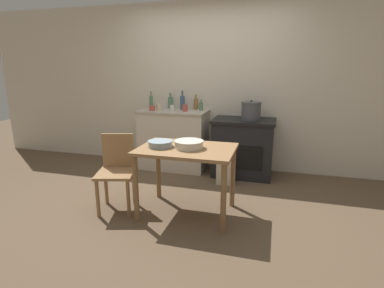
# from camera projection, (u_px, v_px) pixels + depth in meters

# --- Properties ---
(ground_plane) EXTENTS (14.00, 14.00, 0.00)m
(ground_plane) POSITION_uv_depth(u_px,v_px,m) (179.00, 205.00, 3.54)
(ground_plane) COLOR brown
(wall_back) EXTENTS (8.00, 0.07, 2.55)m
(wall_back) POSITION_uv_depth(u_px,v_px,m) (210.00, 87.00, 4.70)
(wall_back) COLOR beige
(wall_back) RESTS_ON ground_plane
(counter_cabinet) EXTENTS (1.06, 0.57, 0.93)m
(counter_cabinet) POSITION_uv_depth(u_px,v_px,m) (174.00, 139.00, 4.75)
(counter_cabinet) COLOR beige
(counter_cabinet) RESTS_ON ground_plane
(stove) EXTENTS (0.90, 0.62, 0.85)m
(stove) POSITION_uv_depth(u_px,v_px,m) (243.00, 147.00, 4.45)
(stove) COLOR black
(stove) RESTS_ON ground_plane
(work_table) EXTENTS (1.01, 0.71, 0.75)m
(work_table) POSITION_uv_depth(u_px,v_px,m) (187.00, 158.00, 3.20)
(work_table) COLOR #997047
(work_table) RESTS_ON ground_plane
(chair) EXTENTS (0.49, 0.49, 0.85)m
(chair) POSITION_uv_depth(u_px,v_px,m) (117.00, 169.00, 3.37)
(chair) COLOR #997047
(chair) RESTS_ON ground_plane
(flour_sack) EXTENTS (0.23, 0.16, 0.32)m
(flour_sack) POSITION_uv_depth(u_px,v_px,m) (225.00, 173.00, 4.15)
(flour_sack) COLOR beige
(flour_sack) RESTS_ON ground_plane
(stock_pot) EXTENTS (0.29, 0.29, 0.28)m
(stock_pot) POSITION_uv_depth(u_px,v_px,m) (251.00, 111.00, 4.27)
(stock_pot) COLOR #4C4C51
(stock_pot) RESTS_ON stove
(mixing_bowl_large) EXTENTS (0.27, 0.27, 0.07)m
(mixing_bowl_large) POSITION_uv_depth(u_px,v_px,m) (160.00, 143.00, 3.20)
(mixing_bowl_large) COLOR #93A8B2
(mixing_bowl_large) RESTS_ON work_table
(mixing_bowl_small) EXTENTS (0.31, 0.31, 0.08)m
(mixing_bowl_small) POSITION_uv_depth(u_px,v_px,m) (189.00, 144.00, 3.14)
(mixing_bowl_small) COLOR silver
(mixing_bowl_small) RESTS_ON work_table
(bottle_far_left) EXTENTS (0.07, 0.07, 0.25)m
(bottle_far_left) POSITION_uv_depth(u_px,v_px,m) (170.00, 102.00, 4.83)
(bottle_far_left) COLOR #517F5B
(bottle_far_left) RESTS_ON counter_cabinet
(bottle_left) EXTENTS (0.06, 0.06, 0.27)m
(bottle_left) POSITION_uv_depth(u_px,v_px,m) (151.00, 102.00, 4.84)
(bottle_left) COLOR #517F5B
(bottle_left) RESTS_ON counter_cabinet
(bottle_mid_left) EXTENTS (0.08, 0.08, 0.29)m
(bottle_mid_left) POSITION_uv_depth(u_px,v_px,m) (182.00, 102.00, 4.69)
(bottle_mid_left) COLOR #3D5675
(bottle_mid_left) RESTS_ON counter_cabinet
(bottle_center_left) EXTENTS (0.06, 0.06, 0.16)m
(bottle_center_left) POSITION_uv_depth(u_px,v_px,m) (201.00, 106.00, 4.62)
(bottle_center_left) COLOR #517F5B
(bottle_center_left) RESTS_ON counter_cabinet
(bottle_center) EXTENTS (0.07, 0.07, 0.23)m
(bottle_center) POSITION_uv_depth(u_px,v_px,m) (196.00, 104.00, 4.73)
(bottle_center) COLOR olive
(bottle_center) RESTS_ON counter_cabinet
(cup_center_right) EXTENTS (0.07, 0.07, 0.09)m
(cup_center_right) POSITION_uv_depth(u_px,v_px,m) (172.00, 108.00, 4.57)
(cup_center_right) COLOR silver
(cup_center_right) RESTS_ON counter_cabinet
(cup_mid_right) EXTENTS (0.09, 0.09, 0.08)m
(cup_mid_right) POSITION_uv_depth(u_px,v_px,m) (152.00, 108.00, 4.60)
(cup_mid_right) COLOR #B74C42
(cup_mid_right) RESTS_ON counter_cabinet
(cup_right) EXTENTS (0.07, 0.07, 0.10)m
(cup_right) POSITION_uv_depth(u_px,v_px,m) (159.00, 107.00, 4.61)
(cup_right) COLOR beige
(cup_right) RESTS_ON counter_cabinet
(cup_far_right) EXTENTS (0.08, 0.08, 0.10)m
(cup_far_right) POSITION_uv_depth(u_px,v_px,m) (185.00, 108.00, 4.53)
(cup_far_right) COLOR #B74C42
(cup_far_right) RESTS_ON counter_cabinet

